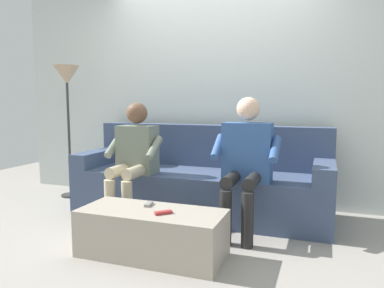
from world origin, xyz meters
The scene contains 9 objects.
ground_plane centered at (0.00, 0.60, 0.00)m, with size 8.00×8.00×0.00m, color gray.
back_wall centered at (0.00, -0.68, 1.32)m, with size 5.20×0.06×2.64m, color silver.
couch centered at (0.00, -0.15, 0.32)m, with size 2.61×0.85×0.91m.
coffee_table centered at (0.00, 1.03, 0.18)m, with size 1.10×0.47×0.35m.
person_left_seated centered at (-0.56, 0.29, 0.68)m, with size 0.58×0.57×1.20m.
person_right_seated centered at (0.56, 0.29, 0.66)m, with size 0.53×0.55×1.16m.
remote_red centered at (-0.12, 1.09, 0.37)m, with size 0.13×0.04×0.02m, color #B73333.
remote_gray centered at (0.08, 0.93, 0.37)m, with size 0.12×0.04×0.02m, color gray.
floor_lamp centered at (1.73, -0.23, 1.36)m, with size 0.30×0.30×1.59m.
Camera 1 is at (-1.20, 3.44, 1.16)m, focal length 34.26 mm.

